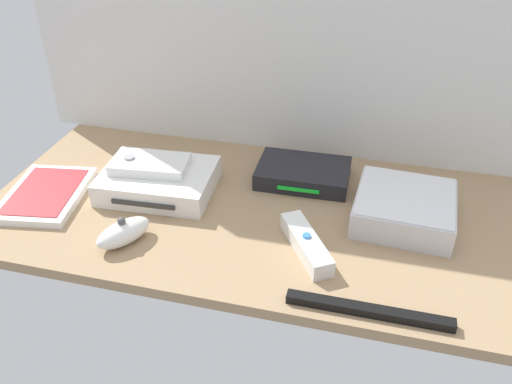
{
  "coord_description": "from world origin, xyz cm",
  "views": [
    {
      "loc": [
        19.92,
        -78.17,
        57.23
      ],
      "look_at": [
        0.0,
        0.0,
        4.0
      ],
      "focal_mm": 37.62,
      "sensor_mm": 36.0,
      "label": 1
    }
  ],
  "objects": [
    {
      "name": "game_console",
      "position": [
        -19.9,
        1.85,
        2.2
      ],
      "size": [
        21.91,
        17.44,
        4.4
      ],
      "rotation": [
        0.0,
        0.0,
        0.06
      ],
      "color": "white",
      "rests_on": "ground_plane"
    },
    {
      "name": "mini_computer",
      "position": [
        26.23,
        3.57,
        2.64
      ],
      "size": [
        17.95,
        17.95,
        5.3
      ],
      "rotation": [
        0.0,
        0.0,
        -0.06
      ],
      "color": "silver",
      "rests_on": "ground_plane"
    },
    {
      "name": "game_case",
      "position": [
        -39.81,
        -5.85,
        0.76
      ],
      "size": [
        16.47,
        20.93,
        1.56
      ],
      "rotation": [
        0.0,
        0.0,
        0.16
      ],
      "color": "white",
      "rests_on": "ground_plane"
    },
    {
      "name": "remote_classic_pad",
      "position": [
        -21.42,
        2.23,
        5.41
      ],
      "size": [
        15.18,
        9.5,
        2.4
      ],
      "rotation": [
        0.0,
        0.0,
        0.11
      ],
      "color": "white",
      "rests_on": "game_console"
    },
    {
      "name": "ground_plane",
      "position": [
        0.0,
        0.0,
        -1.0
      ],
      "size": [
        100.0,
        48.0,
        2.0
      ],
      "primitive_type": "cube",
      "color": "#9E7F5B",
      "rests_on": "ground"
    },
    {
      "name": "sensor_bar",
      "position": [
        22.1,
        -21.11,
        0.7
      ],
      "size": [
        24.0,
        1.82,
        1.4
      ],
      "primitive_type": "cube",
      "rotation": [
        0.0,
        0.0,
        -0.0
      ],
      "color": "black",
      "rests_on": "ground_plane"
    },
    {
      "name": "remote_wand",
      "position": [
        10.91,
        -9.33,
        1.51
      ],
      "size": [
        10.94,
        14.44,
        3.4
      ],
      "rotation": [
        0.0,
        0.0,
        0.56
      ],
      "color": "white",
      "rests_on": "ground_plane"
    },
    {
      "name": "remote_nunchuk",
      "position": [
        -19.28,
        -14.6,
        2.04
      ],
      "size": [
        8.97,
        10.83,
        5.1
      ],
      "rotation": [
        0.0,
        0.0,
        -0.55
      ],
      "color": "white",
      "rests_on": "ground_plane"
    },
    {
      "name": "network_router",
      "position": [
        6.57,
        12.26,
        1.7
      ],
      "size": [
        18.22,
        12.64,
        3.4
      ],
      "rotation": [
        0.0,
        0.0,
        0.02
      ],
      "color": "black",
      "rests_on": "ground_plane"
    }
  ]
}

